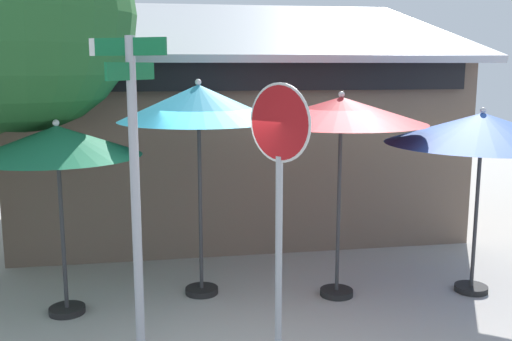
{
  "coord_description": "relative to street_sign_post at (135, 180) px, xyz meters",
  "views": [
    {
      "loc": [
        -1.3,
        -6.64,
        3.03
      ],
      "look_at": [
        0.05,
        1.2,
        1.6
      ],
      "focal_mm": 41.08,
      "sensor_mm": 36.0,
      "label": 1
    }
  ],
  "objects": [
    {
      "name": "patio_umbrella_royal_blue_far_right",
      "position": [
        4.38,
        1.43,
        0.25
      ],
      "size": [
        2.48,
        2.48,
        2.5
      ],
      "color": "black",
      "rests_on": "ground"
    },
    {
      "name": "ground_plane",
      "position": [
        1.51,
        1.12,
        -2.02
      ],
      "size": [
        28.0,
        28.0,
        0.1
      ],
      "primitive_type": "cube",
      "color": "#ADA8A0"
    },
    {
      "name": "patio_umbrella_teal_center",
      "position": [
        0.76,
        1.98,
        0.57
      ],
      "size": [
        2.07,
        2.07,
        2.86
      ],
      "color": "black",
      "rests_on": "ground"
    },
    {
      "name": "patio_umbrella_crimson_right",
      "position": [
        2.53,
        1.6,
        0.48
      ],
      "size": [
        2.18,
        2.18,
        2.71
      ],
      "color": "black",
      "rests_on": "ground"
    },
    {
      "name": "patio_umbrella_forest_green_left",
      "position": [
        -0.94,
        1.62,
        0.16
      ],
      "size": [
        1.98,
        1.98,
        2.41
      ],
      "color": "black",
      "rests_on": "ground"
    },
    {
      "name": "stop_sign",
      "position": [
        1.37,
        -0.09,
        0.03
      ],
      "size": [
        0.46,
        0.62,
        2.88
      ],
      "color": "#A8AAB2",
      "rests_on": "ground"
    },
    {
      "name": "cafe_building",
      "position": [
        1.68,
        5.73,
        -0.26
      ],
      "size": [
        8.07,
        5.15,
        4.39
      ],
      "color": "#705B4C",
      "rests_on": "ground"
    },
    {
      "name": "street_sign_post",
      "position": [
        0.0,
        0.0,
        0.0
      ],
      "size": [
        0.71,
        0.65,
        3.3
      ],
      "color": "#A8AAB2",
      "rests_on": "ground"
    }
  ]
}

